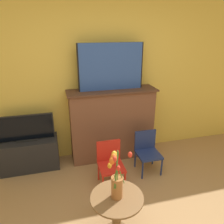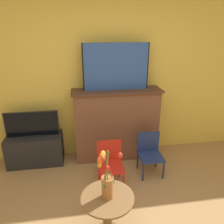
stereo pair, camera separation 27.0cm
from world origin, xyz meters
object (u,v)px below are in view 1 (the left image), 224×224
object	(u,v)px
painting	(111,67)
vase_tulips	(117,180)
tv_monitor	(26,128)
chair_blue	(147,150)
chair_red	(110,161)

from	to	relation	value
painting	vase_tulips	size ratio (longest dim) A/B	1.79
painting	vase_tulips	xyz separation A→B (m)	(-0.34, -1.50, -0.79)
vase_tulips	tv_monitor	bearing A→B (deg)	122.37
painting	chair_blue	size ratio (longest dim) A/B	1.62
tv_monitor	chair_blue	world-z (taller)	tv_monitor
painting	chair_blue	distance (m)	1.33
chair_blue	vase_tulips	xyz separation A→B (m)	(-0.76, -0.99, 0.36)
painting	chair_red	bearing A→B (deg)	-105.65
vase_tulips	chair_blue	bearing A→B (deg)	52.63
chair_blue	vase_tulips	size ratio (longest dim) A/B	1.10
tv_monitor	vase_tulips	xyz separation A→B (m)	(0.94, -1.48, 0.03)
tv_monitor	vase_tulips	world-z (taller)	vase_tulips
painting	chair_blue	world-z (taller)	painting
tv_monitor	chair_red	distance (m)	1.31
tv_monitor	vase_tulips	size ratio (longest dim) A/B	1.43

